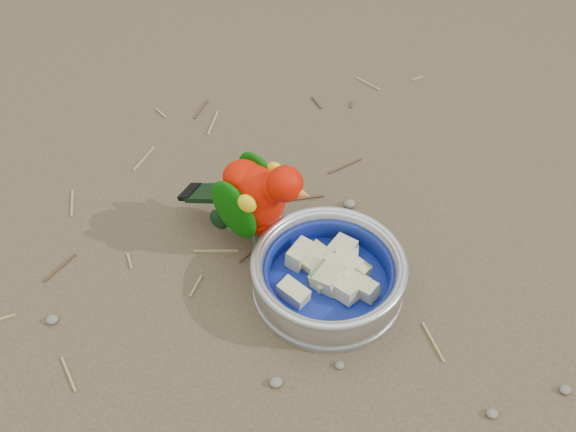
{
  "coord_description": "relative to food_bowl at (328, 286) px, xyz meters",
  "views": [
    {
      "loc": [
        -0.15,
        -0.53,
        0.71
      ],
      "look_at": [
        -0.02,
        0.06,
        0.08
      ],
      "focal_mm": 40.0,
      "sensor_mm": 36.0,
      "label": 1
    }
  ],
  "objects": [
    {
      "name": "lory_parrot",
      "position": [
        -0.08,
        0.11,
        0.07
      ],
      "size": [
        0.2,
        0.2,
        0.16
      ],
      "primitive_type": null,
      "rotation": [
        0.0,
        0.0,
        -2.31
      ],
      "color": "#C91000",
      "rests_on": "ground"
    },
    {
      "name": "ground",
      "position": [
        -0.02,
        0.01,
        -0.01
      ],
      "size": [
        60.0,
        60.0,
        0.0
      ],
      "primitive_type": "plane",
      "color": "brown"
    },
    {
      "name": "bowl_wall",
      "position": [
        0.0,
        0.0,
        0.03
      ],
      "size": [
        0.21,
        0.21,
        0.04
      ],
      "primitive_type": null,
      "color": "#B2B2BA",
      "rests_on": "food_bowl"
    },
    {
      "name": "food_bowl",
      "position": [
        0.0,
        0.0,
        0.0
      ],
      "size": [
        0.21,
        0.21,
        0.02
      ],
      "primitive_type": "cylinder",
      "color": "#B2B2BA",
      "rests_on": "ground"
    },
    {
      "name": "fruit_wedges",
      "position": [
        0.0,
        0.0,
        0.02
      ],
      "size": [
        0.12,
        0.12,
        0.03
      ],
      "primitive_type": null,
      "color": "beige",
      "rests_on": "food_bowl"
    },
    {
      "name": "ground_debris",
      "position": [
        -0.05,
        0.1,
        -0.01
      ],
      "size": [
        0.9,
        0.8,
        0.01
      ],
      "primitive_type": null,
      "color": "olive",
      "rests_on": "ground"
    }
  ]
}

